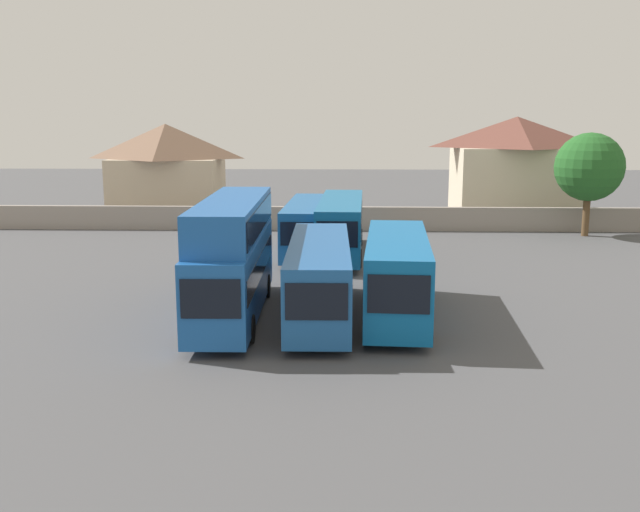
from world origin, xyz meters
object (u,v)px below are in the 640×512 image
bus_4 (309,225)px  house_terrace_centre (515,167)px  bus_3 (397,272)px  bus_2 (319,275)px  bus_5 (341,224)px  tree_left_of_lot (589,167)px  house_terrace_left (167,170)px  bus_1 (233,252)px

bus_4 → house_terrace_centre: (16.50, 16.58, 2.47)m
house_terrace_centre → bus_3: bearing=-111.4°
house_terrace_centre → bus_2: bearing=-116.4°
bus_5 → bus_3: bearing=11.7°
bus_5 → tree_left_of_lot: bearing=116.4°
tree_left_of_lot → bus_2: bearing=-129.8°
house_terrace_left → bus_2: bearing=-65.8°
house_terrace_left → bus_4: bearing=-52.5°
bus_5 → tree_left_of_lot: (17.67, 8.09, 2.95)m
bus_1 → tree_left_of_lot: (22.23, 22.08, 2.09)m
bus_2 → tree_left_of_lot: tree_left_of_lot is taller
bus_4 → bus_1: bearing=-8.2°
bus_2 → bus_3: (3.30, 0.21, 0.10)m
bus_4 → bus_5: bearing=83.2°
bus_2 → house_terrace_left: (-14.06, 31.30, 2.15)m
bus_3 → bus_1: bearing=-85.9°
bus_3 → house_terrace_centre: size_ratio=1.00×
bus_5 → tree_left_of_lot: 19.66m
house_terrace_left → house_terrace_centre: (29.43, -0.28, 0.30)m
house_terrace_left → house_terrace_centre: bearing=-0.6°
bus_3 → house_terrace_centre: 33.17m
bus_4 → bus_3: bearing=19.2°
bus_2 → bus_5: (0.88, 14.13, 0.11)m
bus_1 → bus_2: (3.69, -0.14, -0.97)m
bus_4 → house_terrace_left: 21.36m
bus_4 → bus_5: 2.04m
bus_5 → house_terrace_left: bearing=-137.1°
bus_4 → bus_5: size_ratio=0.89×
house_terrace_centre → tree_left_of_lot: 9.37m
bus_1 → bus_2: bus_1 is taller
bus_4 → tree_left_of_lot: bearing=113.5°
bus_3 → house_terrace_left: (-17.37, 31.09, 2.05)m
bus_2 → bus_4: 14.48m
house_terrace_centre → tree_left_of_lot: bearing=-70.1°
bus_1 → house_terrace_centre: 36.31m
bus_3 → bus_2: bearing=-82.8°
bus_2 → tree_left_of_lot: 29.11m
house_terrace_centre → bus_1: bearing=-121.7°
bus_4 → tree_left_of_lot: 21.38m
bus_3 → tree_left_of_lot: size_ratio=1.40×
house_terrace_left → house_terrace_centre: size_ratio=0.92×
bus_3 → bus_4: size_ratio=0.97×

